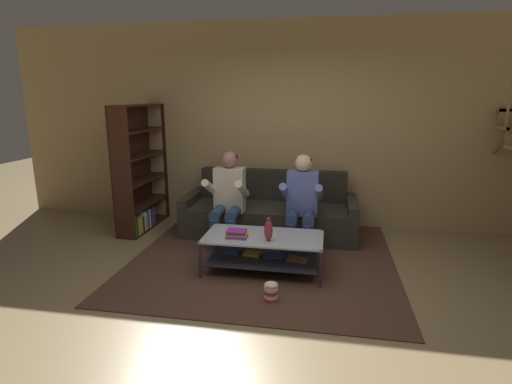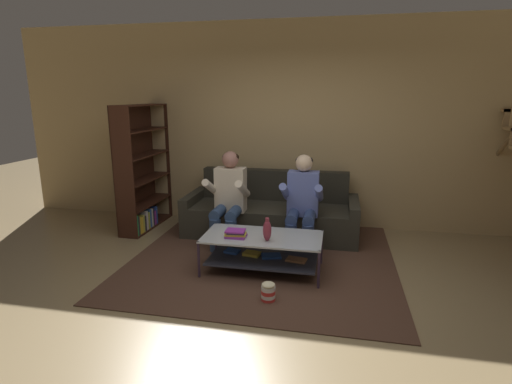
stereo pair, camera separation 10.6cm
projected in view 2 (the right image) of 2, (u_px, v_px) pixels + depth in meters
name	position (u px, v px, depth m)	size (l,w,h in m)	color
ground	(254.00, 300.00, 3.77)	(16.80, 16.80, 0.00)	#927B55
back_partition	(289.00, 126.00, 5.77)	(8.40, 0.12, 2.90)	tan
couch	(271.00, 214.00, 5.52)	(2.34, 0.87, 0.85)	#2F2C24
person_seated_left	(229.00, 196.00, 5.04)	(0.50, 0.58, 1.20)	navy
person_seated_right	(302.00, 200.00, 4.86)	(0.50, 0.58, 1.18)	navy
coffee_table	(263.00, 248.00, 4.34)	(1.28, 0.64, 0.41)	#B1B7BC
area_rug	(265.00, 253.00, 4.87)	(3.01, 3.18, 0.01)	#4E3326
vase	(267.00, 230.00, 4.13)	(0.09, 0.09, 0.25)	maroon
book_stack	(236.00, 234.00, 4.26)	(0.24, 0.18, 0.08)	purple
bookshelf	(141.00, 179.00, 5.71)	(0.31, 1.14, 1.76)	#371C12
popcorn_tub	(268.00, 292.00, 3.73)	(0.13, 0.13, 0.19)	red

